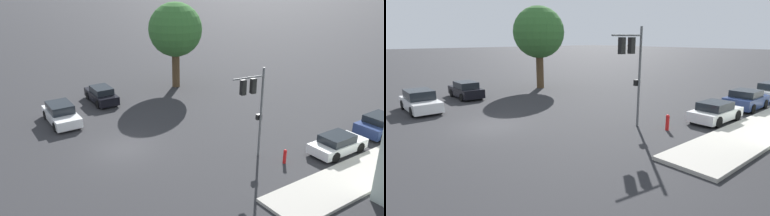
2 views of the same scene
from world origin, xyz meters
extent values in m
plane|color=#28282B|center=(0.00, 0.00, 0.00)|extent=(300.00, 300.00, 0.00)
cylinder|color=#4C3823|center=(-9.94, 10.18, 1.89)|extent=(0.76, 0.76, 3.77)
sphere|color=#33662D|center=(-9.94, 10.18, 5.73)|extent=(5.22, 5.22, 5.22)
cylinder|color=#515456|center=(5.74, 6.80, 2.90)|extent=(0.14, 0.14, 5.80)
cylinder|color=#515456|center=(5.60, 5.76, 5.30)|extent=(0.38, 2.10, 0.10)
cube|color=black|center=(5.65, 6.11, 4.75)|extent=(0.34, 0.34, 0.90)
sphere|color=red|center=(5.46, 6.13, 5.05)|extent=(0.20, 0.20, 0.20)
sphere|color=#99660F|center=(5.46, 6.13, 4.75)|extent=(0.20, 0.20, 0.20)
sphere|color=#0F511E|center=(5.46, 6.13, 4.45)|extent=(0.20, 0.20, 0.20)
cube|color=black|center=(5.55, 5.41, 4.75)|extent=(0.34, 0.34, 0.90)
sphere|color=red|center=(5.36, 5.44, 5.05)|extent=(0.20, 0.20, 0.20)
sphere|color=#99660F|center=(5.36, 5.44, 4.75)|extent=(0.20, 0.20, 0.20)
sphere|color=#0F511E|center=(5.36, 5.44, 4.45)|extent=(0.20, 0.20, 0.20)
cube|color=black|center=(5.56, 6.82, 2.60)|extent=(0.27, 0.38, 0.35)
sphere|color=orange|center=(5.42, 6.84, 2.60)|extent=(0.18, 0.18, 0.18)
cube|color=silver|center=(-6.72, -2.15, 0.54)|extent=(4.64, 1.91, 0.70)
cube|color=black|center=(-6.90, -2.15, 1.21)|extent=(2.41, 1.67, 0.64)
cylinder|color=black|center=(-5.29, -1.25, 0.35)|extent=(0.70, 0.22, 0.70)
cylinder|color=black|center=(-5.28, -3.04, 0.35)|extent=(0.70, 0.22, 0.70)
cylinder|color=black|center=(-8.16, -1.26, 0.35)|extent=(0.70, 0.22, 0.70)
cylinder|color=black|center=(-8.15, -3.05, 0.35)|extent=(0.70, 0.22, 0.70)
cube|color=black|center=(-9.63, 2.17, 0.55)|extent=(4.38, 1.79, 0.74)
cube|color=black|center=(-9.45, 2.17, 1.18)|extent=(2.29, 1.55, 0.52)
cylinder|color=black|center=(-10.99, 1.38, 0.34)|extent=(0.68, 0.23, 0.67)
cylinder|color=black|center=(-10.97, 3.00, 0.34)|extent=(0.68, 0.23, 0.67)
cylinder|color=black|center=(-8.29, 1.34, 0.34)|extent=(0.68, 0.23, 0.67)
cylinder|color=black|center=(-8.27, 2.96, 0.34)|extent=(0.68, 0.23, 0.67)
cube|color=silver|center=(8.28, 11.36, 0.49)|extent=(1.77, 4.02, 0.61)
cube|color=black|center=(8.28, 11.20, 1.04)|extent=(1.53, 2.10, 0.49)
cylinder|color=black|center=(7.51, 12.61, 0.35)|extent=(0.23, 0.69, 0.69)
cylinder|color=black|center=(9.10, 12.58, 0.35)|extent=(0.23, 0.69, 0.69)
cylinder|color=black|center=(7.47, 10.13, 0.35)|extent=(0.23, 0.69, 0.69)
cylinder|color=black|center=(9.06, 10.11, 0.35)|extent=(0.23, 0.69, 0.69)
cube|color=navy|center=(8.08, 16.55, 0.56)|extent=(1.96, 3.94, 0.76)
cube|color=black|center=(8.09, 16.39, 1.18)|extent=(1.71, 2.06, 0.48)
cylinder|color=black|center=(7.17, 17.76, 0.34)|extent=(0.23, 0.68, 0.67)
cylinder|color=black|center=(7.19, 15.32, 0.34)|extent=(0.23, 0.68, 0.67)
cylinder|color=black|center=(9.00, 15.34, 0.34)|extent=(0.23, 0.68, 0.67)
cylinder|color=red|center=(7.39, 7.44, 0.38)|extent=(0.20, 0.20, 0.75)
sphere|color=red|center=(7.39, 7.44, 0.81)|extent=(0.22, 0.22, 0.22)
camera|label=1|loc=(21.25, -8.59, 11.28)|focal=35.00mm
camera|label=2|loc=(16.63, -7.07, 5.16)|focal=28.00mm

